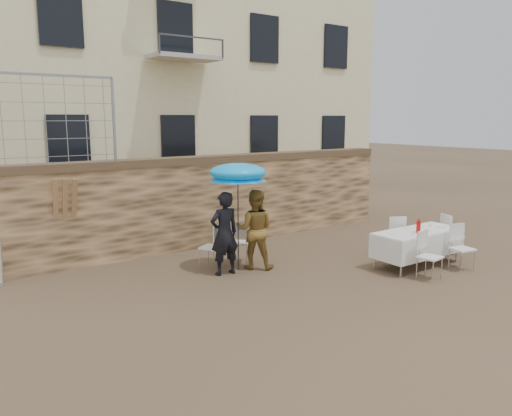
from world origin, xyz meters
TOP-DOWN VIEW (x-y plane):
  - ground at (0.00, 0.00)m, footprint 80.00×80.00m
  - stone_wall at (0.00, 5.00)m, footprint 13.00×0.50m
  - chain_link_fence at (-3.00, 5.00)m, footprint 3.20×0.06m
  - man_suit at (-0.06, 2.66)m, footprint 0.64×0.43m
  - woman_dress at (0.69, 2.66)m, footprint 1.04×1.02m
  - umbrella at (0.34, 2.76)m, footprint 1.22×1.22m
  - couple_chair_left at (-0.06, 3.21)m, footprint 0.66×0.66m
  - couple_chair_right at (0.64, 3.21)m, footprint 0.67×0.67m
  - banquet_table at (3.68, 0.80)m, footprint 2.10×0.85m
  - soda_bottle at (3.48, 0.65)m, footprint 0.09×0.09m
  - table_chair_front_left at (3.08, 0.05)m, footprint 0.54×0.54m
  - table_chair_front_right at (4.18, 0.05)m, footprint 0.56×0.56m
  - table_chair_back at (3.88, 1.60)m, footprint 0.65×0.65m
  - table_chair_side at (5.08, 0.90)m, footprint 0.61×0.61m
  - wood_planks at (-2.49, 4.80)m, footprint 0.70×0.20m

SIDE VIEW (x-z plane):
  - ground at x=0.00m, z-range 0.00..0.00m
  - couple_chair_left at x=-0.06m, z-range 0.00..0.96m
  - couple_chair_right at x=0.64m, z-range 0.00..0.96m
  - table_chair_front_left at x=3.08m, z-range 0.00..0.96m
  - table_chair_front_right at x=4.18m, z-range 0.00..0.96m
  - table_chair_back at x=3.88m, z-range 0.00..0.96m
  - table_chair_side at x=5.08m, z-range 0.00..0.96m
  - banquet_table at x=3.68m, z-range 0.34..1.12m
  - woman_dress at x=0.69m, z-range 0.00..1.69m
  - man_suit at x=-0.06m, z-range 0.00..1.71m
  - soda_bottle at x=3.48m, z-range 0.77..1.04m
  - wood_planks at x=-2.49m, z-range 0.00..2.00m
  - stone_wall at x=0.00m, z-range 0.00..2.20m
  - umbrella at x=0.34m, z-range 0.94..3.06m
  - chain_link_fence at x=-3.00m, z-range 2.20..4.00m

